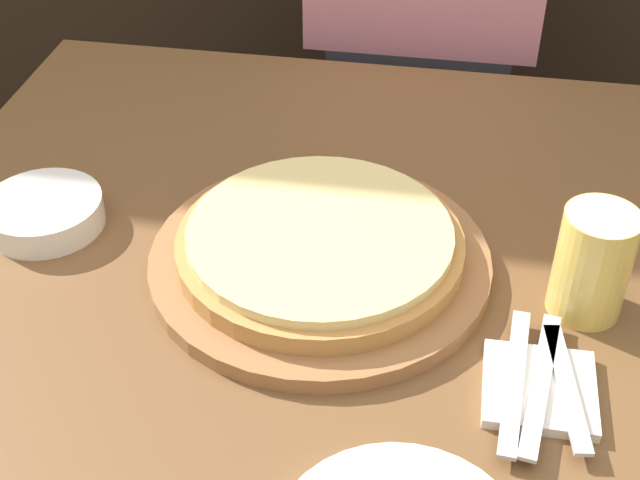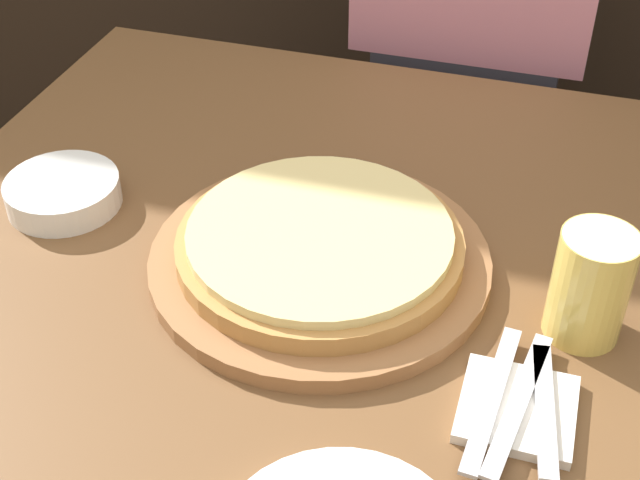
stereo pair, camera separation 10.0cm
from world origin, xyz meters
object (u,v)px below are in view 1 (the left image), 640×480
(pizza_on_board, at_px, (320,250))
(side_bowl, at_px, (45,212))
(fork, at_px, (515,380))
(spoon, at_px, (567,386))
(beer_glass, at_px, (594,259))
(dinner_knife, at_px, (541,383))
(diner_person, at_px, (420,60))

(pizza_on_board, height_order, side_bowl, pizza_on_board)
(fork, bearing_deg, side_bowl, 162.56)
(spoon, bearing_deg, fork, 180.00)
(beer_glass, relative_size, dinner_knife, 0.64)
(side_bowl, xyz_separation_m, spoon, (0.62, -0.18, -0.00))
(pizza_on_board, height_order, beer_glass, beer_glass)
(side_bowl, bearing_deg, dinner_knife, -16.74)
(dinner_knife, bearing_deg, side_bowl, 163.26)
(fork, distance_m, spoon, 0.05)
(beer_glass, height_order, fork, beer_glass)
(fork, height_order, spoon, same)
(side_bowl, xyz_separation_m, dinner_knife, (0.59, -0.18, -0.00))
(pizza_on_board, xyz_separation_m, diner_person, (0.06, 0.69, -0.10))
(side_bowl, xyz_separation_m, fork, (0.57, -0.18, -0.00))
(beer_glass, xyz_separation_m, spoon, (-0.02, -0.14, -0.05))
(fork, relative_size, diner_person, 0.15)
(dinner_knife, xyz_separation_m, diner_person, (-0.18, 0.84, -0.09))
(pizza_on_board, height_order, diner_person, diner_person)
(pizza_on_board, bearing_deg, diner_person, 84.66)
(pizza_on_board, height_order, dinner_knife, pizza_on_board)
(diner_person, bearing_deg, dinner_knife, -77.86)
(side_bowl, bearing_deg, beer_glass, -3.80)
(pizza_on_board, xyz_separation_m, dinner_knife, (0.25, -0.15, -0.01))
(side_bowl, distance_m, spoon, 0.64)
(side_bowl, height_order, dinner_knife, side_bowl)
(dinner_knife, bearing_deg, fork, 180.00)
(beer_glass, relative_size, fork, 0.64)
(pizza_on_board, relative_size, diner_person, 0.29)
(dinner_knife, height_order, spoon, same)
(pizza_on_board, relative_size, spoon, 2.34)
(fork, distance_m, dinner_knife, 0.02)
(beer_glass, distance_m, diner_person, 0.76)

